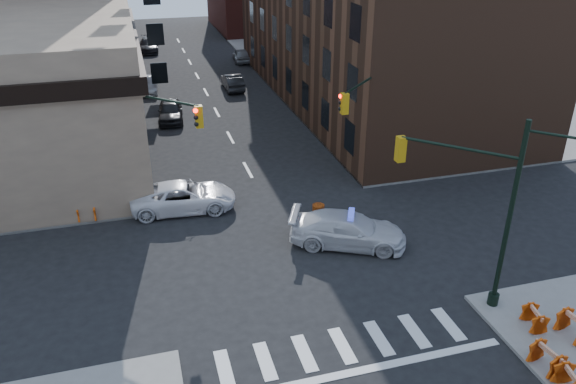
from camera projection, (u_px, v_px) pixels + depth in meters
ground at (292, 252)px, 27.01m from camera, size 140.00×140.00×0.00m
sidewalk_ne at (411, 63)px, 60.82m from camera, size 34.00×54.50×0.15m
commercial_row_ne at (367, 16)px, 46.45m from camera, size 14.00×34.00×14.00m
signal_pole_se at (482, 202)px, 21.68m from camera, size 5.40×5.27×8.00m
signal_pole_nw at (151, 141)px, 28.23m from camera, size 3.58×3.67×8.00m
signal_pole_ne at (366, 120)px, 31.12m from camera, size 3.67×3.58×8.00m
tree_ne_near at (291, 53)px, 49.68m from camera, size 3.00×3.00×4.85m
tree_ne_far at (269, 36)px, 56.57m from camera, size 3.00×3.00×4.85m
police_car at (348, 230)px, 27.28m from camera, size 6.08×4.45×1.64m
pickup at (183, 197)px, 30.55m from camera, size 5.84×3.05×1.57m
parked_car_wnear at (170, 111)px, 43.82m from camera, size 2.25×4.74×1.57m
parked_car_wfar at (149, 85)px, 50.85m from camera, size 1.82×4.31×1.38m
parked_car_wdeep at (149, 45)px, 65.76m from camera, size 2.53×5.46×1.55m
parked_car_enear at (233, 82)px, 51.60m from camera, size 1.55×4.39×1.44m
parked_car_efar at (241, 55)px, 61.26m from camera, size 2.02×4.32×1.43m
pedestrian_a at (78, 202)px, 29.25m from camera, size 0.84×0.76×1.92m
pedestrian_b at (38, 204)px, 29.04m from camera, size 1.18×1.11×1.93m
pedestrian_c at (46, 188)px, 30.94m from camera, size 1.11×0.91×1.77m
barrel_road at (318, 215)px, 29.19m from camera, size 0.66×0.66×1.12m
barrel_bank at (207, 201)px, 30.83m from camera, size 0.63×0.63×0.91m
barricade_se_a at (534, 319)px, 21.70m from camera, size 0.74×1.17×0.82m
barricade_se_b at (574, 327)px, 21.17m from camera, size 0.78×1.35×0.96m
barricade_se_c at (547, 359)px, 19.68m from camera, size 0.78×1.29×0.91m
barricade_se_d at (570, 383)px, 18.69m from camera, size 0.83×1.28×0.89m
barricade_nw_a at (87, 213)px, 29.33m from camera, size 1.15×0.65×0.82m
barricade_nw_b at (40, 201)px, 30.50m from camera, size 1.22×0.76×0.86m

